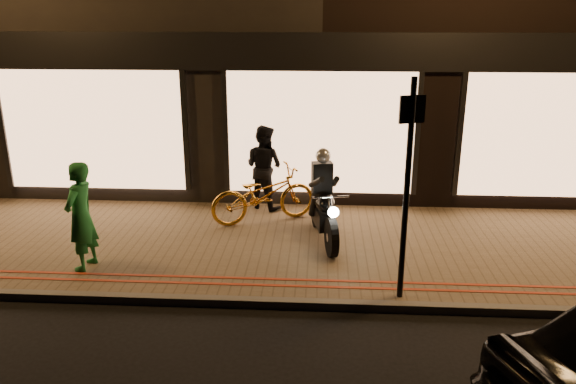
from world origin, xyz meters
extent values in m
plane|color=black|center=(0.00, 0.00, 0.00)|extent=(90.00, 90.00, 0.00)
cube|color=brown|center=(0.00, 2.00, 0.06)|extent=(50.00, 4.00, 0.12)
cube|color=#59544C|center=(0.00, 0.05, 0.06)|extent=(50.00, 0.14, 0.12)
cube|color=#97280D|center=(0.00, 0.45, 0.12)|extent=(50.00, 0.06, 0.01)
cube|color=#97280D|center=(0.00, 0.65, 0.12)|extent=(50.00, 0.06, 0.01)
cube|color=black|center=(0.00, 3.95, 3.15)|extent=(48.00, 0.12, 0.70)
cube|color=#FFB87F|center=(-4.50, 3.94, 1.61)|extent=(3.60, 0.06, 2.38)
cube|color=#FFB87F|center=(0.00, 3.94, 1.61)|extent=(3.60, 0.06, 2.38)
cube|color=#FFB87F|center=(4.50, 3.94, 1.61)|extent=(3.60, 0.06, 2.38)
cylinder|color=black|center=(0.21, 1.53, 0.44)|extent=(0.24, 0.65, 0.64)
cylinder|color=black|center=(-0.04, 2.81, 0.44)|extent=(0.24, 0.65, 0.64)
cylinder|color=silver|center=(0.21, 1.53, 0.44)|extent=(0.16, 0.16, 0.14)
cylinder|color=silver|center=(-0.04, 2.81, 0.44)|extent=(0.16, 0.16, 0.14)
cube|color=black|center=(0.08, 2.22, 0.52)|extent=(0.39, 0.74, 0.30)
ellipsoid|color=black|center=(0.10, 2.09, 0.82)|extent=(0.42, 0.56, 0.29)
cube|color=black|center=(0.02, 2.51, 0.82)|extent=(0.32, 0.58, 0.09)
cylinder|color=silver|center=(0.18, 1.68, 1.07)|extent=(0.59, 0.15, 0.03)
cylinder|color=silver|center=(0.20, 1.58, 0.74)|extent=(0.11, 0.33, 0.71)
sphere|color=white|center=(0.23, 1.44, 0.90)|extent=(0.20, 0.20, 0.17)
cylinder|color=silver|center=(0.11, 2.68, 0.40)|extent=(0.18, 0.55, 0.07)
cube|color=black|center=(0.04, 2.38, 1.17)|extent=(0.38, 0.28, 0.55)
sphere|color=#BABCC2|center=(0.06, 2.33, 1.58)|extent=(0.31, 0.31, 0.26)
cylinder|color=black|center=(-0.05, 2.04, 1.20)|extent=(0.28, 0.60, 0.34)
cylinder|color=black|center=(0.26, 2.10, 1.20)|extent=(0.12, 0.60, 0.34)
cylinder|color=black|center=(-0.09, 2.32, 0.72)|extent=(0.23, 0.29, 0.46)
cylinder|color=black|center=(0.19, 2.37, 0.72)|extent=(0.15, 0.28, 0.46)
cylinder|color=black|center=(1.14, 0.25, 1.62)|extent=(0.10, 0.10, 3.00)
cube|color=black|center=(1.14, 0.25, 2.72)|extent=(0.34, 0.15, 0.35)
imported|color=#C27F22|center=(-1.03, 3.01, 0.64)|extent=(2.10, 1.44, 1.04)
imported|color=#1F7735|center=(-3.55, 0.88, 0.96)|extent=(0.49, 0.67, 1.67)
imported|color=black|center=(-1.10, 3.80, 0.95)|extent=(1.02, 0.96, 1.66)
camera|label=1|loc=(0.03, -6.77, 3.90)|focal=35.00mm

